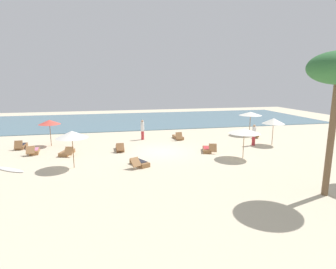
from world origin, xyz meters
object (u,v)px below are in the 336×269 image
Objects in this scene: person_0 at (142,130)px; lounger_3 at (120,148)px; umbrella_0 at (251,114)px; umbrella_2 at (244,131)px; umbrella_4 at (49,122)px; lounger_2 at (67,152)px; lounger_5 at (207,149)px; surfboard at (10,169)px; umbrella_3 at (72,134)px; lounger_4 at (21,146)px; umbrella_1 at (274,121)px; dog at (255,136)px; lounger_0 at (178,137)px; lounger_6 at (139,163)px; lounger_1 at (34,151)px; person_1 at (254,135)px.

lounger_3 is at bearing -122.16° from person_0.
umbrella_0 reaches higher than umbrella_2.
umbrella_4 is 4.00m from lounger_2.
surfboard is at bearing -173.44° from lounger_5.
umbrella_3 is at bearing -168.73° from lounger_5.
umbrella_4 is at bearing 153.92° from lounger_3.
lounger_4 is at bearing -172.46° from umbrella_4.
person_0 is (7.68, 0.84, -1.06)m from umbrella_4.
lounger_3 is (5.47, -2.68, -1.81)m from umbrella_4.
umbrella_3 is at bearing -169.48° from umbrella_1.
umbrella_2 reaches higher than dog.
person_0 is 0.81× the size of surfboard.
umbrella_4 is 12.89m from lounger_5.
lounger_0 reaches higher than lounger_3.
lounger_6 is at bearing -37.37° from lounger_2.
lounger_2 is 2.28× the size of dog.
lounger_1 is at bearing 147.48° from lounger_6.
lounger_6 is 12.96m from dog.
umbrella_0 reaches higher than lounger_0.
lounger_4 reaches higher than lounger_5.
dog is (-0.40, -1.79, -1.90)m from umbrella_0.
umbrella_3 is at bearing -167.90° from person_1.
umbrella_0 is 2.92× the size of dog.
umbrella_3 is 5.65m from lounger_1.
umbrella_1 reaches higher than lounger_2.
person_1 is (14.73, -0.26, 0.73)m from lounger_2.
lounger_2 is at bearing 163.82° from umbrella_2.
dog is (20.20, -0.59, 0.02)m from lounger_4.
umbrella_2 is 1.21× the size of lounger_2.
umbrella_4 is 2.96m from lounger_1.
umbrella_4 reaches higher than lounger_3.
person_0 is (9.88, 1.13, 0.75)m from lounger_4.
umbrella_1 is 12.18m from lounger_6.
dog is at bearing 57.53° from person_1.
umbrella_2 is 7.79m from lounger_0.
umbrella_2 is at bearing -21.78° from lounger_4.
dog is at bearing -9.47° from person_0.
umbrella_0 is at bearing 39.98° from lounger_5.
umbrella_3 reaches higher than lounger_5.
lounger_2 is at bearing -172.85° from lounger_3.
umbrella_2 is at bearing -126.25° from dog.
lounger_4 reaches higher than lounger_6.
person_0 is at bearing 157.31° from umbrella_1.
lounger_6 reaches higher than lounger_1.
umbrella_0 is at bearing 77.32° from dog.
lounger_0 is 4.99m from lounger_5.
umbrella_2 is 11.28m from umbrella_3.
lounger_0 is 0.75× the size of surfboard.
lounger_5 reaches higher than lounger_2.
umbrella_0 is 14.34m from lounger_6.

